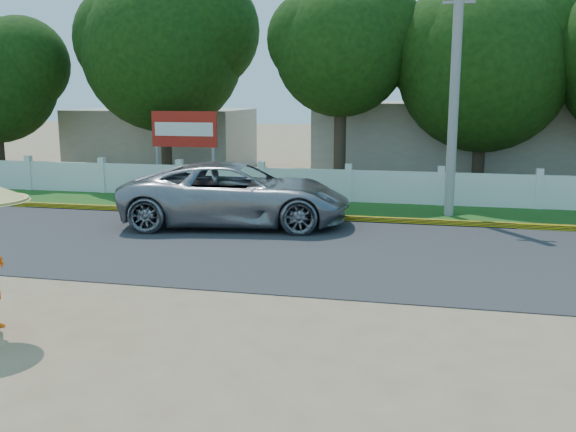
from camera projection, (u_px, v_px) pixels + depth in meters
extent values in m
plane|color=#9E8460|center=(262.00, 314.00, 10.80)|extent=(120.00, 120.00, 0.00)
cube|color=#38383A|center=(311.00, 250.00, 15.10)|extent=(60.00, 7.00, 0.02)
cube|color=#2D601E|center=(342.00, 210.00, 20.13)|extent=(60.00, 3.50, 0.03)
cube|color=yellow|center=(334.00, 218.00, 18.49)|extent=(40.00, 0.18, 0.16)
cube|color=silver|center=(348.00, 186.00, 21.41)|extent=(40.00, 0.10, 1.10)
cube|color=#B7AD99|center=(440.00, 141.00, 27.07)|extent=(10.00, 6.00, 3.20)
cube|color=#B7AD99|center=(163.00, 139.00, 30.86)|extent=(8.00, 5.00, 2.80)
cylinder|color=gray|center=(454.00, 98.00, 18.49)|extent=(0.28, 0.28, 6.93)
imported|color=gray|center=(236.00, 194.00, 17.78)|extent=(6.66, 3.88, 1.74)
cylinder|color=gray|center=(158.00, 164.00, 23.95)|extent=(0.12, 0.12, 2.00)
cylinder|color=gray|center=(214.00, 165.00, 23.48)|extent=(0.12, 0.12, 2.00)
cube|color=#AF1B12|center=(184.00, 129.00, 23.46)|extent=(2.50, 0.12, 1.30)
cube|color=silver|center=(184.00, 129.00, 23.40)|extent=(2.25, 0.02, 0.49)
cylinder|color=#473828|center=(166.00, 139.00, 26.50)|extent=(0.44, 0.44, 3.46)
sphere|color=#1B420F|center=(163.00, 51.00, 25.82)|extent=(6.46, 6.46, 6.46)
cylinder|color=#473828|center=(479.00, 154.00, 23.23)|extent=(0.44, 0.44, 2.86)
sphere|color=#1B420F|center=(484.00, 66.00, 22.63)|extent=(6.08, 6.08, 6.08)
cylinder|color=#473828|center=(340.00, 140.00, 23.57)|extent=(0.44, 0.44, 3.81)
sphere|color=#1B420F|center=(341.00, 49.00, 22.95)|extent=(4.82, 4.82, 4.82)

